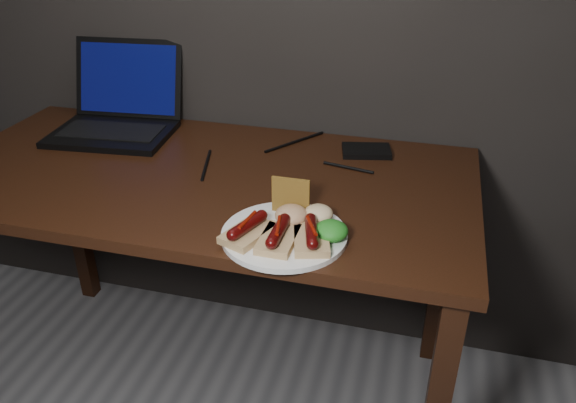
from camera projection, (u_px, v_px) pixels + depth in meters
The scene contains 12 objects.
desk at pixel (204, 203), 1.50m from camera, with size 1.40×0.70×0.75m.
laptop at pixel (118, 112), 1.70m from camera, with size 0.37×0.36×0.25m.
hard_drive at pixel (366, 151), 1.56m from camera, with size 0.13×0.09×0.02m, color black.
desk_cables at pixel (221, 150), 1.58m from camera, with size 0.92×0.39×0.01m.
plate at pixel (284, 235), 1.18m from camera, with size 0.27×0.27×0.01m, color white.
bread_sausage_left at pixel (248, 230), 1.16m from camera, with size 0.11×0.13×0.04m.
bread_sausage_center at pixel (278, 236), 1.14m from camera, with size 0.07×0.12×0.04m.
bread_sausage_right at pixel (311, 236), 1.14m from camera, with size 0.10×0.13×0.04m.
crispbread at pixel (291, 196), 1.23m from camera, with size 0.09×0.01×0.09m, color olive.
salad_greens at pixel (331, 231), 1.15m from camera, with size 0.07×0.07×0.04m, color #1D5B12.
salsa_mound at pixel (291, 215), 1.20m from camera, with size 0.07×0.07×0.04m, color maroon.
coleslaw_mound at pixel (318, 214), 1.21m from camera, with size 0.06×0.06×0.04m, color #EBE5CB.
Camera 1 is at (0.56, 0.17, 1.39)m, focal length 35.00 mm.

